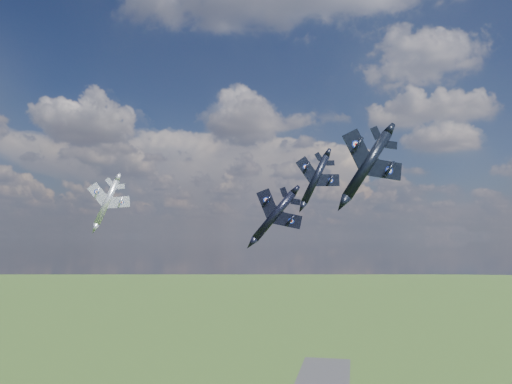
% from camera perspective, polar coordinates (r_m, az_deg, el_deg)
% --- Properties ---
extents(jet_lead_navy, '(12.57, 15.89, 8.69)m').
position_cam_1_polar(jet_lead_navy, '(86.30, 2.09, -2.74)').
color(jet_lead_navy, black).
extents(jet_right_navy, '(15.39, 17.48, 8.40)m').
position_cam_1_polar(jet_right_navy, '(67.85, 12.59, 3.03)').
color(jet_right_navy, black).
extents(jet_high_navy, '(15.00, 17.25, 7.31)m').
position_cam_1_polar(jet_high_navy, '(99.53, 6.79, 1.46)').
color(jet_high_navy, black).
extents(jet_left_silver, '(14.14, 15.79, 6.01)m').
position_cam_1_polar(jet_left_silver, '(103.37, -16.69, -1.12)').
color(jet_left_silver, '#B1B2BC').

